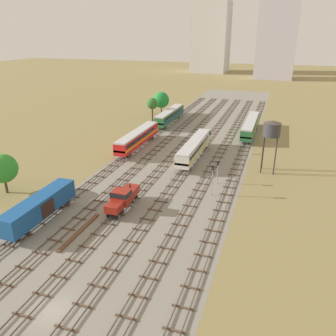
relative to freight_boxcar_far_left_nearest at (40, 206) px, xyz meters
The scene contains 24 objects.
ground_plane 43.57m from the freight_boxcar_far_left_nearest, 73.64° to the left, with size 480.00×480.00×0.00m, color olive.
ballast_bed 43.57m from the freight_boxcar_far_left_nearest, 73.64° to the left, with size 28.53×176.00×0.01m, color gray.
track_far_left 42.80m from the freight_boxcar_far_left_nearest, 90.01° to the left, with size 2.40×126.00×0.29m.
track_left 43.08m from the freight_boxcar_far_left_nearest, 83.46° to the left, with size 2.40×126.00×0.29m.
track_centre_left 43.91m from the freight_boxcar_far_left_nearest, 77.08° to the left, with size 2.40×126.00×0.29m.
track_centre 45.26m from the freight_boxcar_far_left_nearest, 71.01° to the left, with size 2.40×126.00×0.29m.
track_centre_right 47.08m from the freight_boxcar_far_left_nearest, 65.35° to the left, with size 2.40×126.00×0.29m.
track_right 49.33m from the freight_boxcar_far_left_nearest, 60.16° to the left, with size 2.40×126.00×0.29m.
freight_boxcar_far_left_nearest is the anchor object (origin of this frame).
shunter_loco_centre_left_near 12.13m from the freight_boxcar_far_left_nearest, 36.05° to the left, with size 2.74×8.46×3.10m.
diesel_railcar_centre_mid 36.24m from the freight_boxcar_far_left_nearest, 66.05° to the left, with size 2.96×20.50×3.80m.
diesel_railcar_far_left_midfar 36.08m from the freight_boxcar_far_left_nearest, 90.01° to the left, with size 2.96×20.50×3.80m.
passenger_coach_right_far 61.26m from the freight_boxcar_far_left_nearest, 66.41° to the left, with size 2.96×22.00×3.80m.
diesel_railcar_far_left_farther 60.92m from the freight_boxcar_far_left_nearest, 90.01° to the left, with size 2.96×20.50×3.80m.
water_tower 43.48m from the freight_boxcar_far_left_nearest, 44.85° to the left, with size 3.38×3.38×10.40m.
signal_post_nearest 30.70m from the freight_boxcar_far_left_nearest, 44.03° to the left, with size 0.28×0.47×4.57m.
signal_post_near 27.42m from the freight_boxcar_far_left_nearest, 36.35° to the left, with size 0.28×0.47×5.60m.
signal_post_mid 41.26m from the freight_boxcar_far_left_nearest, 65.41° to the left, with size 0.28×0.47×5.27m.
lineside_tree_0 71.92m from the freight_boxcar_far_left_nearest, 95.22° to the left, with size 5.29×5.29×7.49m.
lineside_tree_1 61.46m from the freight_boxcar_far_left_nearest, 95.40° to the left, with size 3.43×3.43×7.36m.
lineside_tree_2 13.49m from the freight_boxcar_far_left_nearest, 152.81° to the left, with size 4.97×4.97×7.01m.
skyline_tower_0 207.85m from the freight_boxcar_far_left_nearest, 95.05° to the left, with size 23.29×24.10×45.14m.
skyline_tower_1 185.11m from the freight_boxcar_far_left_nearest, 82.11° to the left, with size 21.79×17.37×45.69m.
spare_rail_bundle 7.37m from the freight_boxcar_far_left_nearest, ahead, with size 0.60×10.00×0.24m, color brown.
Camera 1 is at (19.13, -21.03, 25.93)m, focal length 36.14 mm.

